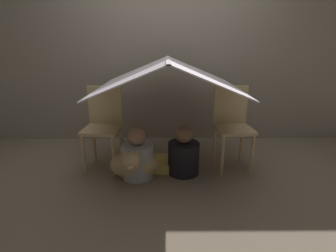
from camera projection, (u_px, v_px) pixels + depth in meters
The scene contains 9 objects.
ground_plane at pixel (168, 171), 2.86m from camera, with size 8.80×8.80×0.00m, color gray.
wall_back at pixel (167, 50), 3.49m from camera, with size 7.00×0.05×2.50m.
chair_left at pixel (103, 124), 2.85m from camera, with size 0.40×0.40×0.89m.
chair_right at pixel (232, 123), 2.86m from camera, with size 0.41×0.41×0.89m.
sheet_canopy at pixel (168, 74), 2.63m from camera, with size 1.42×1.35×0.30m.
person_front at pixel (138, 158), 2.69m from camera, with size 0.33×0.33×0.53m.
person_second at pixel (184, 155), 2.77m from camera, with size 0.33×0.33×0.52m.
dog at pixel (134, 164), 2.64m from camera, with size 0.50×0.44×0.39m.
floor_cushion at pixel (151, 164), 2.92m from camera, with size 0.42×0.33×0.10m.
Camera 1 is at (-0.02, -2.58, 1.34)m, focal length 28.00 mm.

